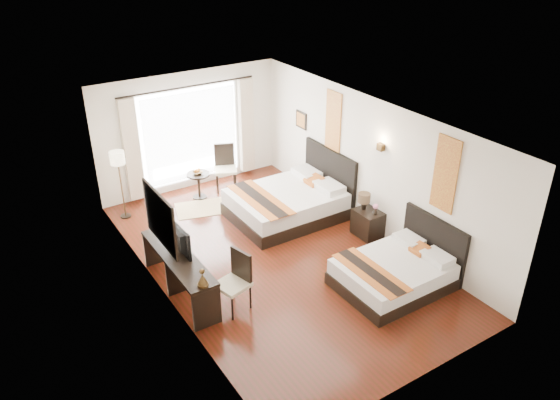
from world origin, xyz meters
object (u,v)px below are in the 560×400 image
nightstand (368,223)px  side_table (199,186)px  fruit_bowl (198,173)px  vase (375,214)px  console_desk (179,274)px  television (174,239)px  window_chair (226,176)px  bed_near (397,271)px  desk_chair (234,292)px  bed_far (290,202)px  floor_lamp (118,162)px  table_lamp (364,199)px

nightstand → side_table: bearing=122.8°
side_table → fruit_bowl: 0.33m
vase → console_desk: console_desk is taller
vase → television: television is taller
console_desk → window_chair: bearing=51.3°
bed_near → desk_chair: (-2.74, 0.98, 0.03)m
nightstand → fruit_bowl: 4.07m
television → side_table: television is taller
nightstand → bed_far: bearing=120.1°
side_table → fruit_bowl: bearing=-154.8°
console_desk → side_table: bearing=59.6°
desk_chair → bed_far: bearing=-154.3°
bed_near → vase: (0.73, 1.43, 0.27)m
bed_near → side_table: bed_near is taller
floor_lamp → fruit_bowl: (1.75, -0.05, -0.65)m
fruit_bowl → desk_chair: bearing=-107.1°
console_desk → bed_far: bearing=21.9°
table_lamp → side_table: (-2.17, 3.26, -0.47)m
bed_near → console_desk: bearing=150.5°
television → side_table: bearing=-32.5°
bed_far → bed_near: bearing=-86.4°
bed_near → table_lamp: 1.92m
bed_far → desk_chair: bearing=-139.8°
window_chair → vase: bearing=44.7°
bed_near → nightstand: (0.70, 1.58, -0.01)m
floor_lamp → desk_chair: bearing=-82.7°
fruit_bowl → window_chair: 0.83m
bed_near → floor_lamp: 6.08m
vase → floor_lamp: 5.42m
side_table → fruit_bowl: fruit_bowl is taller
vase → window_chair: bearing=111.9°
nightstand → table_lamp: 0.52m
bed_near → bed_far: bed_far is taller
window_chair → desk_chair: bearing=-3.1°
bed_near → window_chair: bearing=98.3°
bed_far → table_lamp: bed_far is taller
bed_near → desk_chair: bearing=160.3°
bed_near → console_desk: 3.81m
nightstand → television: size_ratio=0.66×
table_lamp → vase: bearing=-80.6°
console_desk → fruit_bowl: bearing=59.7°
nightstand → table_lamp: bearing=99.4°
bed_far → console_desk: size_ratio=1.07×
table_lamp → bed_far: bearing=122.0°
fruit_bowl → bed_far: bearing=-54.7°
console_desk → floor_lamp: 3.29m
bed_far → window_chair: 2.03m
vase → floor_lamp: size_ratio=0.08×
bed_near → console_desk: bed_near is taller
bed_near → nightstand: bearing=66.1°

